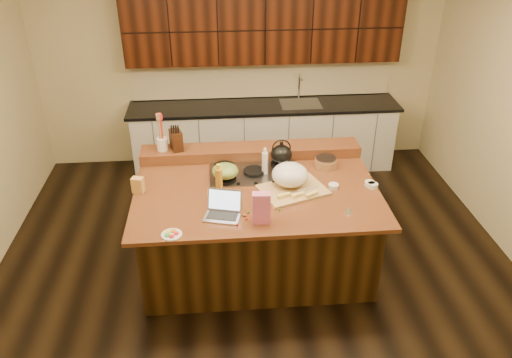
{
  "coord_description": "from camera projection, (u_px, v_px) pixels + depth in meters",
  "views": [
    {
      "loc": [
        -0.37,
        -4.21,
        3.45
      ],
      "look_at": [
        0.0,
        0.05,
        1.0
      ],
      "focal_mm": 35.0,
      "sensor_mm": 36.0,
      "label": 1
    }
  ],
  "objects": [
    {
      "name": "gumdrop_8",
      "position": [
        247.0,
        219.0,
        4.45
      ],
      "size": [
        0.02,
        0.02,
        0.02
      ],
      "primitive_type": "ellipsoid",
      "color": "red",
      "rests_on": "island"
    },
    {
      "name": "gumdrop_4",
      "position": [
        237.0,
        225.0,
        4.37
      ],
      "size": [
        0.02,
        0.02,
        0.02
      ],
      "primitive_type": "ellipsoid",
      "color": "red",
      "rests_on": "island"
    },
    {
      "name": "vinegar_bottle",
      "position": [
        265.0,
        164.0,
        5.11
      ],
      "size": [
        0.07,
        0.07,
        0.25
      ],
      "primitive_type": "cylinder",
      "rotation": [
        0.0,
        0.0,
        0.04
      ],
      "color": "silver",
      "rests_on": "island"
    },
    {
      "name": "island",
      "position": [
        256.0,
        226.0,
        5.15
      ],
      "size": [
        2.4,
        1.6,
        0.92
      ],
      "color": "black",
      "rests_on": "ground"
    },
    {
      "name": "laptop",
      "position": [
        223.0,
        209.0,
        4.5
      ],
      "size": [
        0.37,
        0.32,
        0.22
      ],
      "rotation": [
        0.0,
        0.0,
        -0.25
      ],
      "color": "#B7B7BC",
      "rests_on": "island"
    },
    {
      "name": "gumdrop_1",
      "position": [
        244.0,
        216.0,
        4.49
      ],
      "size": [
        0.02,
        0.02,
        0.02
      ],
      "primitive_type": "ellipsoid",
      "color": "#198C26",
      "rests_on": "island"
    },
    {
      "name": "candy_plate",
      "position": [
        172.0,
        235.0,
        4.25
      ],
      "size": [
        0.19,
        0.19,
        0.01
      ],
      "primitive_type": "cylinder",
      "rotation": [
        0.0,
        0.0,
        -0.07
      ],
      "color": "white",
      "rests_on": "island"
    },
    {
      "name": "package_box",
      "position": [
        138.0,
        185.0,
        4.83
      ],
      "size": [
        0.13,
        0.11,
        0.16
      ],
      "primitive_type": "cube",
      "rotation": [
        0.0,
        0.0,
        -0.28
      ],
      "color": "gold",
      "rests_on": "island"
    },
    {
      "name": "gumdrop_6",
      "position": [
        234.0,
        211.0,
        4.56
      ],
      "size": [
        0.02,
        0.02,
        0.02
      ],
      "primitive_type": "ellipsoid",
      "color": "red",
      "rests_on": "island"
    },
    {
      "name": "pink_bag",
      "position": [
        261.0,
        208.0,
        4.35
      ],
      "size": [
        0.16,
        0.09,
        0.3
      ],
      "primitive_type": "cube",
      "rotation": [
        0.0,
        0.0,
        -0.07
      ],
      "color": "pink",
      "rests_on": "island"
    },
    {
      "name": "kitchen_timer",
      "position": [
        348.0,
        209.0,
        4.54
      ],
      "size": [
        0.1,
        0.1,
        0.07
      ],
      "primitive_type": "cone",
      "rotation": [
        0.0,
        0.0,
        0.38
      ],
      "color": "silver",
      "rests_on": "island"
    },
    {
      "name": "gumdrop_0",
      "position": [
        241.0,
        214.0,
        4.51
      ],
      "size": [
        0.02,
        0.02,
        0.02
      ],
      "primitive_type": "ellipsoid",
      "color": "red",
      "rests_on": "island"
    },
    {
      "name": "ramekin_b",
      "position": [
        370.0,
        184.0,
        4.96
      ],
      "size": [
        0.12,
        0.12,
        0.04
      ],
      "primitive_type": "cylinder",
      "rotation": [
        0.0,
        0.0,
        0.29
      ],
      "color": "white",
      "rests_on": "island"
    },
    {
      "name": "gumdrop_7",
      "position": [
        240.0,
        211.0,
        4.56
      ],
      "size": [
        0.02,
        0.02,
        0.02
      ],
      "primitive_type": "ellipsoid",
      "color": "#198C26",
      "rests_on": "island"
    },
    {
      "name": "wooden_tray",
      "position": [
        291.0,
        178.0,
        4.88
      ],
      "size": [
        0.73,
        0.63,
        0.25
      ],
      "rotation": [
        0.0,
        0.0,
        0.35
      ],
      "color": "tan",
      "rests_on": "island"
    },
    {
      "name": "strainer_bowl",
      "position": [
        326.0,
        163.0,
        5.29
      ],
      "size": [
        0.31,
        0.31,
        0.09
      ],
      "primitive_type": "cylinder",
      "rotation": [
        0.0,
        0.0,
        -0.36
      ],
      "color": "#996B3F",
      "rests_on": "island"
    },
    {
      "name": "utensil_crock",
      "position": [
        162.0,
        144.0,
        5.36
      ],
      "size": [
        0.15,
        0.15,
        0.14
      ],
      "primitive_type": "cylinder",
      "rotation": [
        0.0,
        0.0,
        0.35
      ],
      "color": "white",
      "rests_on": "back_ledge"
    },
    {
      "name": "green_bowl",
      "position": [
        225.0,
        171.0,
        4.99
      ],
      "size": [
        0.27,
        0.27,
        0.15
      ],
      "primitive_type": "ellipsoid",
      "rotation": [
        0.0,
        0.0,
        0.01
      ],
      "color": "olive",
      "rests_on": "cooktop"
    },
    {
      "name": "gumdrop_3",
      "position": [
        248.0,
        212.0,
        4.54
      ],
      "size": [
        0.02,
        0.02,
        0.02
      ],
      "primitive_type": "ellipsoid",
      "color": "#198C26",
      "rests_on": "island"
    },
    {
      "name": "cooktop",
      "position": [
        254.0,
        172.0,
        5.18
      ],
      "size": [
        0.92,
        0.52,
        0.05
      ],
      "color": "gray",
      "rests_on": "island"
    },
    {
      "name": "gumdrop_2",
      "position": [
        245.0,
        215.0,
        4.5
      ],
      "size": [
        0.02,
        0.02,
        0.02
      ],
      "primitive_type": "ellipsoid",
      "color": "red",
      "rests_on": "island"
    },
    {
      "name": "ramekin_c",
      "position": [
        373.0,
        185.0,
        4.93
      ],
      "size": [
        0.11,
        0.11,
        0.04
      ],
      "primitive_type": "cylinder",
      "rotation": [
        0.0,
        0.0,
        -0.15
      ],
      "color": "white",
      "rests_on": "island"
    },
    {
      "name": "back_counter",
      "position": [
        264.0,
        101.0,
        6.84
      ],
      "size": [
        3.7,
        0.66,
        2.4
      ],
      "color": "silver",
      "rests_on": "ground"
    },
    {
      "name": "back_ledge",
      "position": [
        251.0,
        151.0,
        5.5
      ],
      "size": [
        2.4,
        0.3,
        0.12
      ],
      "primitive_type": "cube",
      "color": "black",
      "rests_on": "island"
    },
    {
      "name": "room",
      "position": [
        256.0,
        150.0,
        4.71
      ],
      "size": [
        5.52,
        5.02,
        2.72
      ],
      "color": "black",
      "rests_on": "ground"
    },
    {
      "name": "gumdrop_9",
      "position": [
        280.0,
        210.0,
        4.57
      ],
      "size": [
        0.02,
        0.02,
        0.02
      ],
      "primitive_type": "ellipsoid",
      "color": "#198C26",
      "rests_on": "island"
    },
    {
      "name": "gumdrop_5",
      "position": [
        263.0,
        213.0,
        4.53
      ],
      "size": [
        0.02,
        0.02,
        0.02
      ],
      "primitive_type": "ellipsoid",
      "color": "#198C26",
      "rests_on": "island"
    },
    {
      "name": "oil_bottle",
      "position": [
        219.0,
        182.0,
        4.77
      ],
      "size": [
        0.09,
        0.09,
        0.27
      ],
      "primitive_type": "cylinder",
      "rotation": [
        0.0,
        0.0,
        0.3
      ],
      "color": "#BD8821",
      "rests_on": "island"
    },
    {
      "name": "kettle",
      "position": [
        281.0,
        154.0,
        5.24
      ],
      "size": [
        0.27,
        0.27,
        0.2
      ],
      "primitive_type": "ellipsoid",
      "rotation": [
        0.0,
        0.0,
        -0.23
      ],
      "color": "black",
      "rests_on": "cooktop"
    },
    {
      "name": "ramekin_a",
      "position": [
        333.0,
        186.0,
        4.92
      ],
      "size": [
        0.11,
        0.11,
        0.04
      ],
      "primitive_type": "cylinder",
      "rotation": [
        0.0,
        0.0,
        0.16
      ],
      "color": "white",
      "rests_on": "island"
    },
    {
      "name": "knife_block",
      "position": [
        176.0,
        140.0,
        5.35
      ],
      "size": [
        0.16,
        0.2,
        0.22
      ],
      "primitive_type": "cube",
      "rotation": [
        0.0,
        0.0,
        0.3
      ],
      "color": "black",
      "rests_on": "back_ledge"
    }
  ]
}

